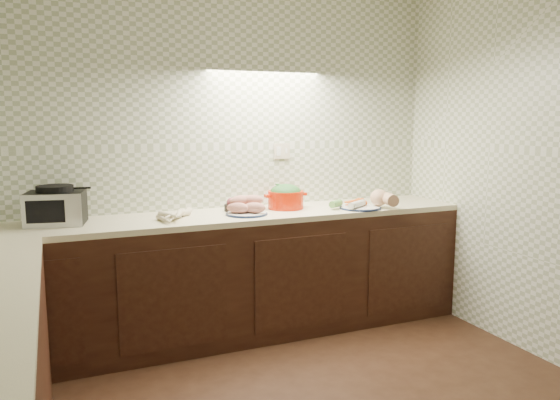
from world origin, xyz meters
name	(u,v)px	position (x,y,z in m)	size (l,w,h in m)	color
room	(326,107)	(0.00, 0.00, 1.63)	(3.60, 3.60, 2.60)	black
counter	(151,330)	(-0.68, 0.68, 0.45)	(3.60, 3.60, 0.90)	black
toaster_oven	(56,206)	(-1.11, 1.58, 1.02)	(0.40, 0.34, 0.25)	black
parsnip_pile	(176,215)	(-0.37, 1.45, 0.93)	(0.35, 0.40, 0.07)	beige
sweet_potato_plate	(246,207)	(0.13, 1.44, 0.95)	(0.30, 0.30, 0.13)	#101C3F
onion_bowl	(233,206)	(0.09, 1.62, 0.94)	(0.13, 0.13, 0.10)	black
dutch_oven	(286,197)	(0.49, 1.57, 0.99)	(0.33, 0.27, 0.19)	red
veg_plate	(368,201)	(1.07, 1.33, 0.95)	(0.51, 0.35, 0.14)	#101C3F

